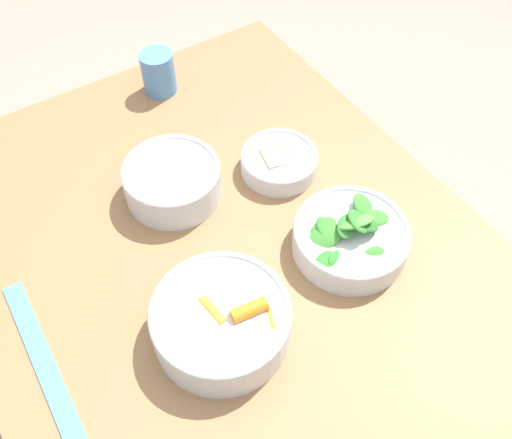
{
  "coord_description": "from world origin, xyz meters",
  "views": [
    {
      "loc": [
        -0.39,
        0.24,
        1.53
      ],
      "look_at": [
        0.09,
        -0.06,
        0.8
      ],
      "focal_mm": 40.0,
      "sensor_mm": 36.0,
      "label": 1
    }
  ],
  "objects_px": {
    "bowl_cookies": "(279,161)",
    "cup": "(158,73)",
    "bowl_carrots": "(221,321)",
    "bowl_beans_hotdog": "(173,182)",
    "ruler": "(44,363)",
    "bowl_greens": "(350,237)"
  },
  "relations": [
    {
      "from": "ruler",
      "to": "cup",
      "type": "xyz_separation_m",
      "value": [
        0.44,
        -0.41,
        0.04
      ]
    },
    {
      "from": "bowl_greens",
      "to": "bowl_cookies",
      "type": "height_order",
      "value": "bowl_greens"
    },
    {
      "from": "bowl_beans_hotdog",
      "to": "ruler",
      "type": "relative_size",
      "value": 0.56
    },
    {
      "from": "bowl_greens",
      "to": "cup",
      "type": "xyz_separation_m",
      "value": [
        0.51,
        0.07,
        0.01
      ]
    },
    {
      "from": "bowl_cookies",
      "to": "cup",
      "type": "bearing_deg",
      "value": 14.1
    },
    {
      "from": "bowl_carrots",
      "to": "bowl_greens",
      "type": "distance_m",
      "value": 0.25
    },
    {
      "from": "bowl_beans_hotdog",
      "to": "bowl_cookies",
      "type": "distance_m",
      "value": 0.19
    },
    {
      "from": "bowl_cookies",
      "to": "ruler",
      "type": "height_order",
      "value": "bowl_cookies"
    },
    {
      "from": "bowl_cookies",
      "to": "ruler",
      "type": "relative_size",
      "value": 0.46
    },
    {
      "from": "bowl_carrots",
      "to": "cup",
      "type": "xyz_separation_m",
      "value": [
        0.53,
        -0.17,
        0.01
      ]
    },
    {
      "from": "cup",
      "to": "bowl_greens",
      "type": "bearing_deg",
      "value": -171.71
    },
    {
      "from": "ruler",
      "to": "bowl_beans_hotdog",
      "type": "bearing_deg",
      "value": -59.21
    },
    {
      "from": "bowl_carrots",
      "to": "bowl_greens",
      "type": "relative_size",
      "value": 1.08
    },
    {
      "from": "bowl_cookies",
      "to": "cup",
      "type": "relative_size",
      "value": 1.6
    },
    {
      "from": "bowl_cookies",
      "to": "cup",
      "type": "distance_m",
      "value": 0.32
    },
    {
      "from": "cup",
      "to": "ruler",
      "type": "bearing_deg",
      "value": 137.26
    },
    {
      "from": "bowl_beans_hotdog",
      "to": "bowl_cookies",
      "type": "xyz_separation_m",
      "value": [
        -0.05,
        -0.18,
        -0.01
      ]
    },
    {
      "from": "bowl_cookies",
      "to": "cup",
      "type": "xyz_separation_m",
      "value": [
        0.31,
        0.08,
        0.02
      ]
    },
    {
      "from": "bowl_greens",
      "to": "ruler",
      "type": "relative_size",
      "value": 0.62
    },
    {
      "from": "bowl_cookies",
      "to": "ruler",
      "type": "xyz_separation_m",
      "value": [
        -0.13,
        0.48,
        -0.02
      ]
    },
    {
      "from": "bowl_greens",
      "to": "bowl_beans_hotdog",
      "type": "bearing_deg",
      "value": 35.57
    },
    {
      "from": "bowl_cookies",
      "to": "bowl_beans_hotdog",
      "type": "bearing_deg",
      "value": 74.76
    }
  ]
}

